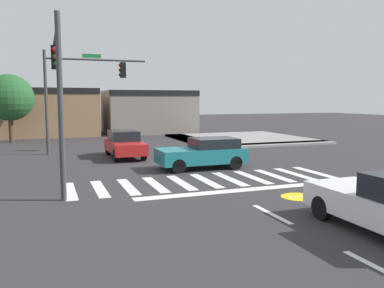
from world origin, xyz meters
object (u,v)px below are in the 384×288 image
object	(u,v)px
traffic_signal_southwest	(58,75)
car_teal	(204,153)
roadside_tree	(10,98)
car_red	(124,144)
traffic_signal_northwest	(81,83)

from	to	relation	value
traffic_signal_southwest	car_teal	bearing A→B (deg)	-70.86
roadside_tree	traffic_signal_southwest	bearing A→B (deg)	-80.63
car_red	roadside_tree	distance (m)	12.97
traffic_signal_northwest	car_red	world-z (taller)	traffic_signal_northwest
traffic_signal_southwest	car_teal	size ratio (longest dim) A/B	1.46
car_teal	traffic_signal_southwest	bearing A→B (deg)	19.14
car_teal	car_red	distance (m)	5.68
traffic_signal_northwest	roadside_tree	xyz separation A→B (m)	(-4.61, 8.14, -0.87)
traffic_signal_southwest	car_red	size ratio (longest dim) A/B	1.41
roadside_tree	car_teal	bearing A→B (deg)	-58.84
car_teal	car_red	xyz separation A→B (m)	(-2.88, 4.90, 0.03)
car_teal	roadside_tree	bearing A→B (deg)	-58.84
roadside_tree	traffic_signal_northwest	bearing A→B (deg)	-60.45
traffic_signal_northwest	car_red	distance (m)	4.85
car_red	roadside_tree	xyz separation A→B (m)	(-6.64, 10.84, 2.62)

